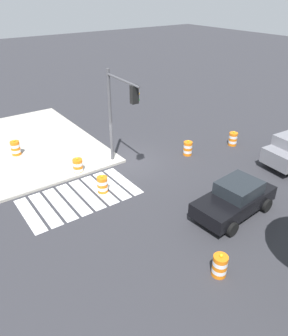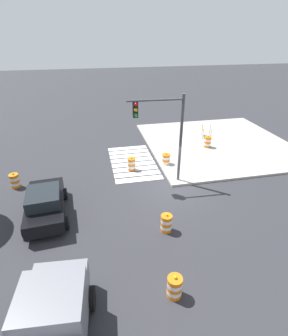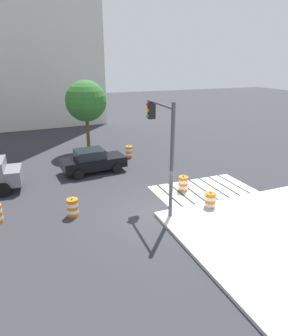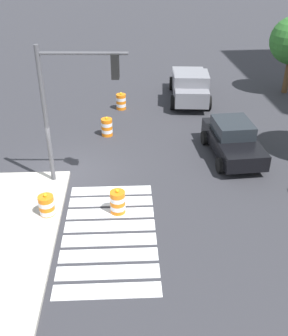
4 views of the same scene
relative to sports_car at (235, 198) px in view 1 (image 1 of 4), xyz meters
The scene contains 10 objects.
ground_plane 7.48m from the sports_car, 79.25° to the right, with size 120.00×120.00×0.00m, color #2D2D33.
crosswalk_stripes 7.74m from the sports_car, 45.60° to the right, with size 5.85×3.20×0.02m.
sports_car is the anchor object (origin of this frame).
traffic_barrel_near_corner 6.70m from the sports_car, 51.21° to the right, with size 0.56×0.56×1.02m.
traffic_barrel_crosswalk_end 7.80m from the sports_car, 138.82° to the right, with size 0.56×0.56×1.02m.
traffic_barrel_median_near 6.31m from the sports_car, 112.19° to the right, with size 0.56×0.56×1.02m.
traffic_barrel_median_far 8.92m from the sports_car, 60.70° to the right, with size 0.56×0.56×1.02m.
traffic_barrel_far_curb 4.14m from the sports_car, 33.46° to the left, with size 0.56×0.56×1.02m.
traffic_barrel_on_sidewalk 13.69m from the sports_car, 61.09° to the right, with size 0.56×0.56×1.02m.
traffic_light_pole 7.71m from the sports_car, 73.28° to the right, with size 0.48×3.29×5.50m.
Camera 1 is at (9.45, 15.03, 9.53)m, focal length 34.78 mm.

